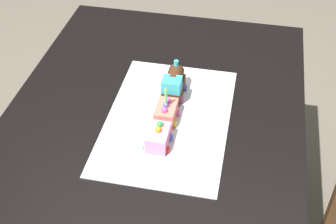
{
  "coord_description": "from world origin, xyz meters",
  "views": [
    {
      "loc": [
        1.11,
        0.28,
        1.78
      ],
      "look_at": [
        -0.01,
        0.05,
        0.77
      ],
      "focal_mm": 49.99,
      "sensor_mm": 36.0,
      "label": 1
    }
  ],
  "objects_px": {
    "cake_locomotive": "(174,85)",
    "cake_car_caboose_coral": "(166,113)",
    "cake_car_gondola_bubblegum": "(158,137)",
    "birthday_candle": "(166,95)",
    "dining_table": "(152,143)"
  },
  "relations": [
    {
      "from": "cake_locomotive",
      "to": "cake_car_gondola_bubblegum",
      "type": "xyz_separation_m",
      "value": [
        0.25,
        0.0,
        -0.02
      ]
    },
    {
      "from": "cake_locomotive",
      "to": "birthday_candle",
      "type": "height_order",
      "value": "birthday_candle"
    },
    {
      "from": "cake_locomotive",
      "to": "cake_car_caboose_coral",
      "type": "height_order",
      "value": "cake_locomotive"
    },
    {
      "from": "birthday_candle",
      "to": "cake_car_caboose_coral",
      "type": "bearing_deg",
      "value": 180.0
    },
    {
      "from": "cake_locomotive",
      "to": "cake_car_caboose_coral",
      "type": "relative_size",
      "value": 1.4
    },
    {
      "from": "cake_locomotive",
      "to": "cake_car_caboose_coral",
      "type": "bearing_deg",
      "value": 0.0
    },
    {
      "from": "cake_car_caboose_coral",
      "to": "birthday_candle",
      "type": "xyz_separation_m",
      "value": [
        0.0,
        -0.0,
        0.07
      ]
    },
    {
      "from": "cake_car_caboose_coral",
      "to": "cake_locomotive",
      "type": "bearing_deg",
      "value": -180.0
    },
    {
      "from": "dining_table",
      "to": "cake_locomotive",
      "type": "distance_m",
      "value": 0.22
    },
    {
      "from": "cake_locomotive",
      "to": "birthday_candle",
      "type": "bearing_deg",
      "value": -0.0
    },
    {
      "from": "dining_table",
      "to": "birthday_candle",
      "type": "bearing_deg",
      "value": 103.0
    },
    {
      "from": "dining_table",
      "to": "cake_car_gondola_bubblegum",
      "type": "xyz_separation_m",
      "value": [
        0.11,
        0.05,
        0.14
      ]
    },
    {
      "from": "cake_car_caboose_coral",
      "to": "birthday_candle",
      "type": "height_order",
      "value": "birthday_candle"
    },
    {
      "from": "cake_car_gondola_bubblegum",
      "to": "birthday_candle",
      "type": "distance_m",
      "value": 0.14
    },
    {
      "from": "dining_table",
      "to": "cake_car_caboose_coral",
      "type": "height_order",
      "value": "cake_car_caboose_coral"
    }
  ]
}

